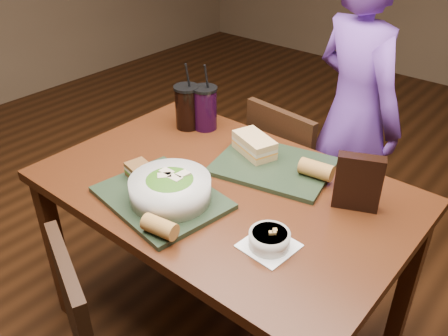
{
  "coord_description": "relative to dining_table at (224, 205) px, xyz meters",
  "views": [
    {
      "loc": [
        0.9,
        -1.07,
        1.69
      ],
      "look_at": [
        0.0,
        0.0,
        0.82
      ],
      "focal_mm": 38.0,
      "sensor_mm": 36.0,
      "label": 1
    }
  ],
  "objects": [
    {
      "name": "chair_far",
      "position": [
        -0.09,
        0.57,
        -0.19
      ],
      "size": [
        0.4,
        0.41,
        0.84
      ],
      "color": "black",
      "rests_on": "ground"
    },
    {
      "name": "ground",
      "position": [
        0.0,
        0.0,
        -0.66
      ],
      "size": [
        6.0,
        6.0,
        0.0
      ],
      "primitive_type": "plane",
      "color": "#381C0B",
      "rests_on": "ground"
    },
    {
      "name": "sandwich_far",
      "position": [
        -0.04,
        0.23,
        0.14
      ],
      "size": [
        0.2,
        0.15,
        0.07
      ],
      "color": "tan",
      "rests_on": "tray_far"
    },
    {
      "name": "dining_table",
      "position": [
        0.0,
        0.0,
        0.0
      ],
      "size": [
        1.3,
        0.85,
        0.75
      ],
      "color": "#431F0D",
      "rests_on": "ground"
    },
    {
      "name": "diner",
      "position": [
        0.08,
        0.85,
        0.08
      ],
      "size": [
        0.63,
        0.54,
        1.47
      ],
      "primitive_type": "imported",
      "rotation": [
        0.0,
        0.0,
        2.73
      ],
      "color": "#6B399E",
      "rests_on": "ground"
    },
    {
      "name": "salad_bowl",
      "position": [
        -0.06,
        -0.2,
        0.15
      ],
      "size": [
        0.27,
        0.27,
        0.09
      ],
      "color": "silver",
      "rests_on": "tray_near"
    },
    {
      "name": "sandwich_near",
      "position": [
        -0.24,
        -0.18,
        0.13
      ],
      "size": [
        0.12,
        0.1,
        0.05
      ],
      "color": "#593819",
      "rests_on": "tray_near"
    },
    {
      "name": "baguette_far",
      "position": [
        0.23,
        0.23,
        0.14
      ],
      "size": [
        0.13,
        0.08,
        0.06
      ],
      "primitive_type": "cylinder",
      "rotation": [
        0.0,
        1.57,
        0.13
      ],
      "color": "#AD7533",
      "rests_on": "tray_far"
    },
    {
      "name": "tray_far",
      "position": [
        0.07,
        0.2,
        0.1
      ],
      "size": [
        0.48,
        0.4,
        0.02
      ],
      "primitive_type": "cube",
      "rotation": [
        0.0,
        0.0,
        0.22
      ],
      "color": "black",
      "rests_on": "dining_table"
    },
    {
      "name": "soup_bowl",
      "position": [
        0.31,
        -0.17,
        0.12
      ],
      "size": [
        0.16,
        0.16,
        0.06
      ],
      "color": "white",
      "rests_on": "dining_table"
    },
    {
      "name": "cup_berry",
      "position": [
        -0.35,
        0.29,
        0.19
      ],
      "size": [
        0.11,
        0.11,
        0.29
      ],
      "color": "black",
      "rests_on": "dining_table"
    },
    {
      "name": "tray_near",
      "position": [
        -0.1,
        -0.21,
        0.1
      ],
      "size": [
        0.46,
        0.38,
        0.02
      ],
      "primitive_type": "cube",
      "rotation": [
        0.0,
        0.0,
        -0.15
      ],
      "color": "black",
      "rests_on": "dining_table"
    },
    {
      "name": "chip_bag",
      "position": [
        0.42,
        0.18,
        0.19
      ],
      "size": [
        0.15,
        0.1,
        0.19
      ],
      "primitive_type": "cube",
      "rotation": [
        0.0,
        0.0,
        0.42
      ],
      "color": "black",
      "rests_on": "dining_table"
    },
    {
      "name": "cup_cola",
      "position": [
        -0.41,
        0.25,
        0.19
      ],
      "size": [
        0.11,
        0.11,
        0.29
      ],
      "color": "black",
      "rests_on": "dining_table"
    },
    {
      "name": "baguette_near",
      "position": [
        0.04,
        -0.35,
        0.14
      ],
      "size": [
        0.12,
        0.07,
        0.05
      ],
      "primitive_type": "cylinder",
      "rotation": [
        0.0,
        1.57,
        0.15
      ],
      "color": "#AD7533",
      "rests_on": "tray_near"
    }
  ]
}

